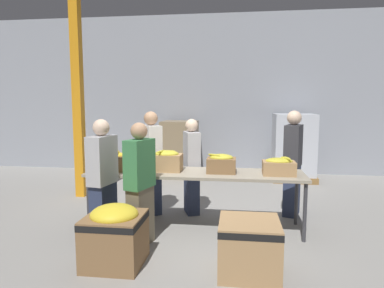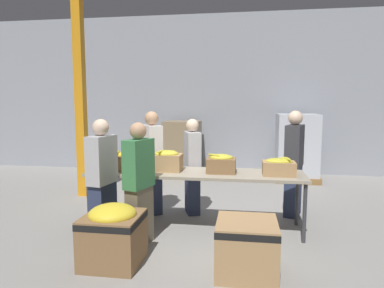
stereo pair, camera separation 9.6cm
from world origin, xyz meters
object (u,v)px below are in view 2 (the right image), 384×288
(banana_box_2, at_px, (221,163))
(pallet_stack_0, at_px, (183,149))
(volunteer_0, at_px, (152,163))
(volunteer_1, at_px, (139,185))
(banana_box_1, at_px, (167,160))
(volunteer_4, at_px, (192,167))
(donation_bin_1, at_px, (247,245))
(donation_bin_0, at_px, (113,233))
(support_pillar, at_px, (80,91))
(banana_box_0, at_px, (114,161))
(volunteer_3, at_px, (102,181))
(volunteer_2, at_px, (294,164))
(sorting_table, at_px, (195,175))
(pallet_stack_1, at_px, (297,148))
(banana_box_3, at_px, (279,166))

(banana_box_2, bearing_deg, pallet_stack_0, 108.78)
(volunteer_0, bearing_deg, volunteer_1, -25.68)
(banana_box_1, bearing_deg, banana_box_2, -1.50)
(volunteer_4, bearing_deg, donation_bin_1, 4.50)
(donation_bin_0, relative_size, support_pillar, 0.17)
(banana_box_0, xyz_separation_m, volunteer_3, (0.05, -0.53, -0.17))
(banana_box_2, bearing_deg, volunteer_1, -145.52)
(banana_box_0, height_order, volunteer_2, volunteer_2)
(volunteer_3, relative_size, support_pillar, 0.40)
(banana_box_0, bearing_deg, volunteer_0, 59.15)
(donation_bin_0, bearing_deg, donation_bin_1, -0.00)
(volunteer_3, bearing_deg, volunteer_0, -4.98)
(donation_bin_0, bearing_deg, volunteer_0, 91.33)
(banana_box_1, height_order, donation_bin_1, banana_box_1)
(sorting_table, bearing_deg, donation_bin_0, -120.82)
(banana_box_0, distance_m, pallet_stack_1, 4.62)
(banana_box_3, xyz_separation_m, donation_bin_0, (-1.89, -1.18, -0.58))
(banana_box_3, height_order, pallet_stack_1, pallet_stack_1)
(support_pillar, bearing_deg, pallet_stack_1, 25.18)
(support_pillar, bearing_deg, banana_box_3, -22.36)
(sorting_table, distance_m, donation_bin_1, 1.50)
(pallet_stack_0, bearing_deg, volunteer_3, -94.51)
(banana_box_0, height_order, pallet_stack_0, pallet_stack_0)
(support_pillar, bearing_deg, volunteer_1, -49.40)
(banana_box_1, relative_size, volunteer_2, 0.26)
(banana_box_2, height_order, volunteer_1, volunteer_1)
(pallet_stack_1, bearing_deg, sorting_table, -118.98)
(volunteer_1, height_order, support_pillar, support_pillar)
(volunteer_3, xyz_separation_m, support_pillar, (-1.26, 1.99, 1.21))
(banana_box_2, height_order, banana_box_3, banana_box_2)
(sorting_table, xyz_separation_m, banana_box_0, (-1.17, -0.07, 0.19))
(banana_box_2, distance_m, pallet_stack_0, 3.65)
(donation_bin_0, bearing_deg, banana_box_3, 32.04)
(support_pillar, bearing_deg, banana_box_1, -34.94)
(sorting_table, height_order, donation_bin_1, sorting_table)
(volunteer_1, height_order, volunteer_4, volunteer_1)
(sorting_table, distance_m, volunteer_4, 0.66)
(banana_box_2, bearing_deg, donation_bin_1, -73.95)
(volunteer_0, xyz_separation_m, support_pillar, (-1.60, 0.81, 1.18))
(banana_box_2, bearing_deg, banana_box_3, -4.06)
(banana_box_3, xyz_separation_m, volunteer_0, (-1.93, 0.64, -0.12))
(banana_box_1, height_order, pallet_stack_0, pallet_stack_0)
(pallet_stack_0, bearing_deg, support_pillar, -127.60)
(banana_box_1, xyz_separation_m, volunteer_0, (-0.37, 0.56, -0.14))
(sorting_table, distance_m, banana_box_0, 1.19)
(volunteer_1, relative_size, volunteer_2, 0.93)
(volunteer_0, bearing_deg, donation_bin_1, 6.11)
(volunteer_1, bearing_deg, donation_bin_1, -95.08)
(volunteer_2, bearing_deg, support_pillar, -80.67)
(pallet_stack_1, bearing_deg, donation_bin_1, -104.03)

